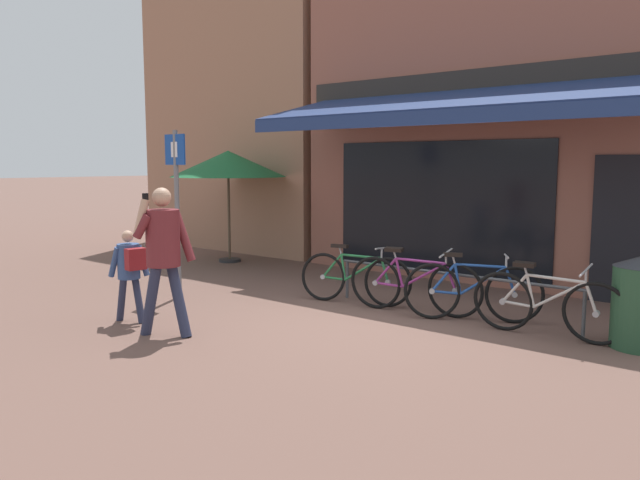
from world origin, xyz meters
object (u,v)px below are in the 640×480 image
cafe_parasol (228,164)px  bicycle_blue (472,291)px  bicycle_silver (547,305)px  parking_sign (177,196)px  bicycle_purple (414,284)px  pedestrian_adult (163,246)px  bicycle_green (355,277)px  pedestrian_child (130,266)px

cafe_parasol → bicycle_blue: bearing=-12.2°
bicycle_blue → bicycle_silver: size_ratio=0.89×
bicycle_silver → parking_sign: 5.28m
bicycle_blue → cafe_parasol: (-5.92, 1.28, 1.57)m
bicycle_blue → parking_sign: size_ratio=0.64×
bicycle_purple → pedestrian_adult: size_ratio=1.06×
bicycle_purple → bicycle_silver: bearing=-12.8°
bicycle_purple → cafe_parasol: cafe_parasol is taller
bicycle_green → pedestrian_adult: pedestrian_adult is taller
bicycle_green → bicycle_silver: size_ratio=0.93×
bicycle_green → bicycle_blue: (1.74, 0.14, 0.01)m
pedestrian_child → parking_sign: 1.69m
bicycle_blue → pedestrian_adult: pedestrian_adult is taller
bicycle_green → bicycle_purple: size_ratio=0.90×
bicycle_blue → pedestrian_adult: size_ratio=0.91×
pedestrian_adult → parking_sign: size_ratio=0.70×
bicycle_purple → bicycle_silver: (1.78, -0.05, -0.01)m
pedestrian_child → cafe_parasol: (-2.66, 4.07, 1.24)m
cafe_parasol → pedestrian_adult: bearing=-50.0°
pedestrian_adult → parking_sign: parking_sign is taller
parking_sign → bicycle_silver: bearing=14.4°
bicycle_blue → bicycle_green: bearing=157.5°
pedestrian_child → cafe_parasol: size_ratio=0.51×
parking_sign → bicycle_blue: bearing=20.3°
cafe_parasol → parking_sign: bearing=-55.0°
bicycle_blue → parking_sign: (-3.99, -1.47, 1.12)m
bicycle_purple → pedestrian_child: pedestrian_child is taller
cafe_parasol → bicycle_green: bearing=-18.8°
bicycle_green → bicycle_silver: bearing=-16.0°
pedestrian_adult → pedestrian_child: size_ratio=1.48×
bicycle_silver → bicycle_purple: bearing=175.1°
bicycle_blue → bicycle_silver: bicycle_silver is taller
bicycle_purple → bicycle_blue: bicycle_purple is taller
bicycle_silver → pedestrian_adult: (-3.43, -2.70, 0.66)m
pedestrian_adult → parking_sign: (-1.58, 1.42, 0.45)m
parking_sign → bicycle_green: bearing=30.6°
bicycle_blue → pedestrian_child: 4.30m
bicycle_purple → pedestrian_child: bearing=-144.4°
bicycle_green → pedestrian_child: pedestrian_child is taller
bicycle_green → cafe_parasol: 4.70m
pedestrian_child → cafe_parasol: cafe_parasol is taller
bicycle_blue → pedestrian_adult: 3.83m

